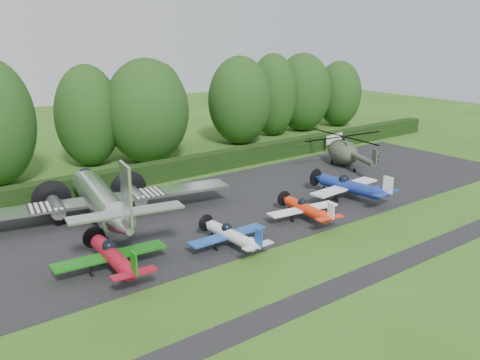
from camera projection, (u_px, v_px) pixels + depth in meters
ground at (284, 252)px, 37.71m from camera, size 160.00×160.00×0.00m
apron at (205, 214)px, 45.32m from camera, size 70.00×18.00×0.01m
taxiway_verge at (349, 283)px, 33.14m from camera, size 70.00×2.00×0.00m
hedgerow at (144, 184)px, 53.69m from camera, size 90.00×1.60×2.00m
transport_plane at (102, 201)px, 42.29m from camera, size 22.47×17.23×7.20m
light_plane_red at (113, 256)px, 34.22m from camera, size 7.45×7.84×2.86m
light_plane_white at (231, 235)px, 38.12m from camera, size 6.27×6.59×2.41m
light_plane_orange at (306, 209)px, 43.44m from camera, size 6.35×6.68×2.44m
light_plane_blue at (350, 186)px, 48.59m from camera, size 8.03×8.45×3.09m
helicopter at (343, 150)px, 59.97m from camera, size 10.85×12.70×3.49m
sign_board at (334, 139)px, 67.86m from camera, size 3.61×0.14×2.03m
tree_0 at (240, 100)px, 70.30m from camera, size 8.35×8.35×11.57m
tree_1 at (273, 95)px, 75.65m from camera, size 6.83×6.83×11.62m
tree_5 at (161, 105)px, 68.67m from camera, size 6.18×6.18×10.88m
tree_7 at (88, 116)px, 59.29m from camera, size 7.25×7.25×11.33m
tree_8 at (303, 92)px, 79.13m from camera, size 8.40×8.40×11.46m
tree_9 at (147, 111)px, 60.51m from camera, size 9.54×9.54×11.91m
tree_10 at (339, 94)px, 83.04m from camera, size 6.95×6.95×10.09m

